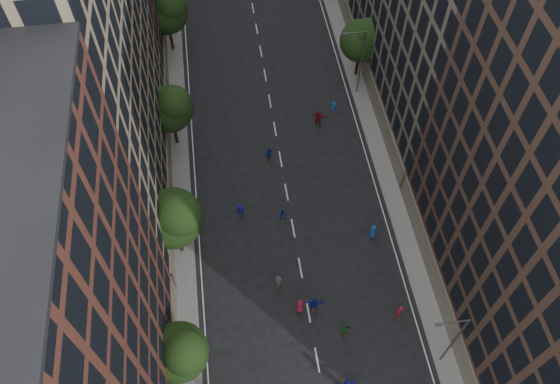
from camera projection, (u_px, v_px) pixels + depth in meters
The scene contains 23 objects.
ground at pixel (276, 132), 62.49m from camera, with size 240.00×240.00×0.00m, color black.
sidewalk_left at pixel (169, 96), 65.71m from camera, with size 4.00×105.00×0.15m, color slate.
sidewalk_right at pixel (363, 76), 67.66m from camera, with size 4.00×105.00×0.15m, color slate.
bldg_left_a at pixel (22, 365), 32.18m from camera, with size 14.00×22.00×30.00m, color brown.
bldg_left_b at pixel (51, 64), 44.18m from camera, with size 14.00×26.00×34.00m, color #988263.
tree_left_1 at pixel (180, 352), 42.19m from camera, with size 4.80×4.80×8.21m.
tree_left_2 at pixel (174, 217), 48.34m from camera, with size 5.60×5.60×9.45m.
tree_left_3 at pixel (171, 107), 56.75m from camera, with size 5.00×5.00×8.58m.
tree_left_4 at pixel (167, 10), 65.61m from camera, with size 5.40×5.40×9.08m.
tree_right_a at pixel (363, 39), 63.26m from camera, with size 5.00×5.00×8.39m.
streetlamp_near at pixel (453, 339), 43.18m from camera, with size 2.64×0.22×9.06m.
streetlamp_far at pixel (360, 59), 61.94m from camera, with size 2.64×0.22×9.06m.
skater_6 at pixel (300, 306), 49.24m from camera, with size 0.95×0.62×1.95m, color maroon.
skater_7 at pixel (399, 312), 48.98m from camera, with size 0.68×0.45×1.86m, color #A31B2A.
skater_9 at pixel (278, 282), 50.80m from camera, with size 1.04×0.60×1.62m, color #414146.
skater_10 at pixel (345, 330), 48.05m from camera, with size 1.03×0.43×1.75m, color #1B5C20.
skater_11 at pixel (314, 304), 49.42m from camera, with size 1.70×0.54×1.83m, color #121D93.
skater_12 at pixel (373, 231), 53.84m from camera, with size 0.88×0.57×1.81m, color #154AAC.
skater_13 at pixel (240, 210), 55.22m from camera, with size 0.70×0.46×1.92m, color #151AB0.
skater_14 at pixel (282, 214), 55.13m from camera, with size 0.75×0.59×1.55m, color #153BB2.
skater_15 at pixel (334, 108), 63.66m from camera, with size 0.99×0.57×1.53m, color #1449A9.
skater_16 at pixel (269, 154), 59.50m from camera, with size 1.03×0.43×1.76m, color #122297.
skater_17 at pixel (319, 118), 62.49m from camera, with size 1.77×0.56×1.91m, color maroon.
Camera 1 is at (-5.36, -1.16, 47.21)m, focal length 35.00 mm.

